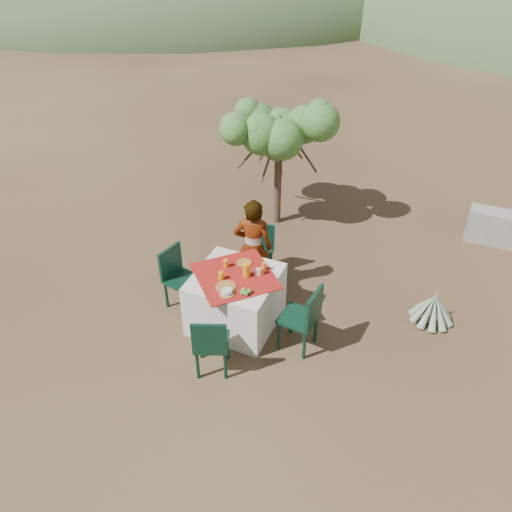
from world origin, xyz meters
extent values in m
plane|color=#362018|center=(0.00, 0.00, 0.00)|extent=(160.00, 160.00, 0.00)
cube|color=silver|center=(-0.33, 0.02, 0.38)|extent=(1.02, 1.02, 0.75)
cube|color=maroon|center=(-0.33, 0.02, 0.76)|extent=(1.30, 1.30, 0.01)
cylinder|color=black|center=(-0.57, 0.83, 0.21)|extent=(0.04, 0.04, 0.41)
cylinder|color=black|center=(-0.26, 0.87, 0.21)|extent=(0.04, 0.04, 0.41)
cylinder|color=black|center=(-0.60, 1.14, 0.21)|extent=(0.04, 0.04, 0.41)
cylinder|color=black|center=(-0.29, 1.18, 0.21)|extent=(0.04, 0.04, 0.41)
cube|color=black|center=(-0.43, 1.00, 0.41)|extent=(0.43, 0.43, 0.04)
cube|color=black|center=(-0.45, 1.18, 0.63)|extent=(0.39, 0.08, 0.40)
cylinder|color=black|center=(-0.15, -0.62, 0.21)|extent=(0.04, 0.04, 0.42)
cylinder|color=black|center=(-0.45, -0.74, 0.21)|extent=(0.04, 0.04, 0.42)
cylinder|color=black|center=(-0.04, -0.92, 0.21)|extent=(0.04, 0.04, 0.42)
cylinder|color=black|center=(-0.33, -1.03, 0.21)|extent=(0.04, 0.04, 0.42)
cube|color=black|center=(-0.24, -0.83, 0.42)|extent=(0.51, 0.51, 0.04)
cube|color=black|center=(-0.18, -0.99, 0.65)|extent=(0.38, 0.18, 0.41)
cylinder|color=black|center=(-1.01, -0.15, 0.22)|extent=(0.04, 0.04, 0.43)
cylinder|color=black|center=(-0.94, 0.17, 0.22)|extent=(0.04, 0.04, 0.43)
cylinder|color=black|center=(-1.33, -0.08, 0.22)|extent=(0.04, 0.04, 0.43)
cylinder|color=black|center=(-1.26, 0.24, 0.22)|extent=(0.04, 0.04, 0.43)
cube|color=black|center=(-1.13, 0.05, 0.43)|extent=(0.48, 0.48, 0.04)
cube|color=black|center=(-1.31, 0.08, 0.66)|extent=(0.12, 0.40, 0.42)
cylinder|color=black|center=(0.40, 0.11, 0.23)|extent=(0.04, 0.04, 0.45)
cylinder|color=black|center=(0.36, -0.23, 0.23)|extent=(0.04, 0.04, 0.45)
cylinder|color=black|center=(0.74, 0.07, 0.23)|extent=(0.04, 0.04, 0.45)
cylinder|color=black|center=(0.70, -0.27, 0.23)|extent=(0.04, 0.04, 0.45)
cube|color=black|center=(0.55, -0.08, 0.45)|extent=(0.46, 0.46, 0.04)
cube|color=black|center=(0.74, -0.10, 0.69)|extent=(0.09, 0.42, 0.44)
imported|color=#8C6651|center=(-0.39, 0.73, 0.73)|extent=(0.60, 0.46, 1.45)
cylinder|color=#4D3326|center=(-0.75, 2.63, 0.72)|extent=(0.12, 0.12, 1.44)
sphere|color=#295920|center=(-0.75, 2.63, 1.44)|extent=(0.62, 0.62, 0.62)
sphere|color=#295920|center=(-0.19, 2.63, 1.60)|extent=(0.58, 0.58, 0.58)
sphere|color=#295920|center=(-1.27, 2.73, 1.55)|extent=(0.54, 0.54, 0.54)
sphere|color=#295920|center=(-0.65, 3.19, 1.65)|extent=(0.56, 0.56, 0.56)
sphere|color=#295920|center=(-0.70, 2.11, 1.49)|extent=(0.49, 0.49, 0.49)
sphere|color=gray|center=(2.04, 1.04, 0.04)|extent=(0.19, 0.19, 0.19)
cone|color=gray|center=(2.04, 1.04, 0.28)|extent=(0.10, 0.10, 0.55)
cone|color=gray|center=(2.16, 1.02, 0.22)|extent=(0.34, 0.13, 0.46)
cone|color=gray|center=(2.15, 1.10, 0.22)|extent=(0.31, 0.23, 0.47)
cone|color=gray|center=(2.09, 1.15, 0.22)|extent=(0.20, 0.32, 0.47)
cone|color=gray|center=(2.02, 1.16, 0.22)|extent=(0.16, 0.33, 0.47)
cone|color=gray|center=(1.95, 1.12, 0.22)|extent=(0.28, 0.27, 0.48)
cone|color=gray|center=(1.92, 1.05, 0.22)|extent=(0.34, 0.13, 0.46)
cone|color=gray|center=(1.94, 0.98, 0.22)|extent=(0.31, 0.23, 0.47)
cone|color=gray|center=(1.99, 0.93, 0.22)|extent=(0.20, 0.32, 0.47)
cone|color=gray|center=(2.07, 0.92, 0.22)|extent=(0.16, 0.33, 0.47)
cone|color=gray|center=(2.13, 0.96, 0.22)|extent=(0.28, 0.27, 0.48)
cylinder|color=brown|center=(-0.33, 0.30, 0.77)|extent=(0.20, 0.20, 0.01)
cylinder|color=brown|center=(-0.34, -0.23, 0.77)|extent=(0.25, 0.25, 0.01)
cylinder|color=orange|center=(-0.52, 0.14, 0.81)|extent=(0.06, 0.06, 0.10)
cylinder|color=orange|center=(-0.46, -0.12, 0.82)|extent=(0.07, 0.07, 0.11)
cylinder|color=orange|center=(-0.19, 0.06, 0.86)|extent=(0.09, 0.09, 0.19)
cylinder|color=brown|center=(-0.27, -0.34, 0.77)|extent=(0.19, 0.19, 0.01)
cylinder|color=silver|center=(-0.27, -0.34, 0.80)|extent=(0.13, 0.13, 0.05)
cylinder|color=#D16124|center=(-0.04, 0.18, 0.81)|extent=(0.06, 0.06, 0.09)
cylinder|color=#D16124|center=(-0.04, 0.28, 0.81)|extent=(0.07, 0.07, 0.10)
cube|color=silver|center=(-0.08, 0.14, 0.81)|extent=(0.08, 0.06, 0.09)
sphere|color=#43812F|center=(-0.09, -0.24, 0.79)|extent=(0.06, 0.06, 0.06)
sphere|color=#43812F|center=(-0.03, -0.23, 0.79)|extent=(0.06, 0.06, 0.06)
sphere|color=#43812F|center=(-0.05, -0.28, 0.79)|extent=(0.06, 0.06, 0.06)
sphere|color=#43812F|center=(-0.09, -0.28, 0.79)|extent=(0.06, 0.06, 0.06)
camera|label=1|loc=(1.83, -4.42, 4.53)|focal=35.00mm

